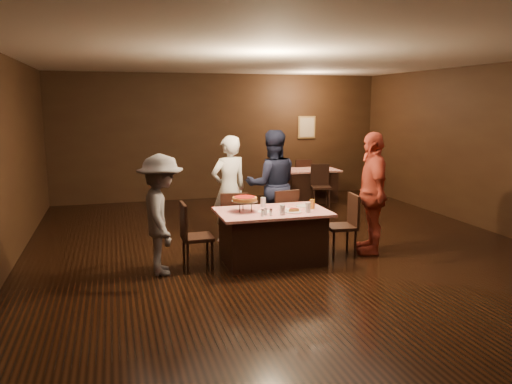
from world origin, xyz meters
TOP-DOWN VIEW (x-y plane):
  - room at (0.00, 0.01)m, footprint 10.00×10.04m
  - main_table at (-0.37, -0.20)m, footprint 1.60×1.00m
  - back_table at (1.88, 3.94)m, footprint 1.30×0.90m
  - chair_far_left at (-0.77, 0.55)m, footprint 0.49×0.49m
  - chair_far_right at (0.03, 0.55)m, footprint 0.47×0.47m
  - chair_end_left at (-1.47, -0.20)m, footprint 0.43×0.43m
  - chair_end_right at (0.73, -0.20)m, footprint 0.46×0.46m
  - chair_back_near at (1.88, 3.24)m, footprint 0.51×0.51m
  - chair_back_far at (1.88, 4.54)m, footprint 0.45×0.45m
  - diner_white_jacket at (-0.72, 1.08)m, footprint 0.75×0.60m
  - diner_navy_hoodie at (0.02, 1.05)m, footprint 0.98×0.80m
  - diner_grey_knit at (-1.97, -0.25)m, footprint 0.63×1.07m
  - diner_red_shirt at (1.25, -0.15)m, footprint 0.75×1.19m
  - pizza_stand at (-0.77, -0.15)m, footprint 0.38×0.38m
  - plate_with_slice at (-0.12, -0.38)m, footprint 0.25×0.25m
  - plate_empty at (0.18, -0.05)m, footprint 0.25×0.25m
  - glass_front_left at (-0.32, -0.50)m, footprint 0.08×0.08m
  - glass_front_right at (0.08, -0.45)m, footprint 0.08×0.08m
  - glass_amber at (0.23, -0.25)m, footprint 0.08×0.08m
  - glass_back at (-0.42, 0.10)m, footprint 0.08×0.08m
  - condiments at (-0.55, -0.48)m, footprint 0.17×0.10m
  - napkin_center at (-0.07, -0.20)m, footprint 0.19×0.19m
  - napkin_left at (-0.52, -0.25)m, footprint 0.21×0.21m

SIDE VIEW (x-z plane):
  - main_table at x=-0.37m, z-range 0.00..0.77m
  - back_table at x=1.88m, z-range 0.00..0.77m
  - chair_far_left at x=-0.77m, z-range 0.00..0.95m
  - chair_far_right at x=0.03m, z-range 0.00..0.95m
  - chair_end_left at x=-1.47m, z-range 0.00..0.95m
  - chair_end_right at x=0.73m, z-range 0.00..0.95m
  - chair_back_near at x=1.88m, z-range 0.00..0.95m
  - chair_back_far at x=1.88m, z-range 0.00..0.95m
  - napkin_center at x=-0.07m, z-range 0.77..0.78m
  - napkin_left at x=-0.52m, z-range 0.77..0.78m
  - plate_empty at x=0.18m, z-range 0.77..0.78m
  - plate_with_slice at x=-0.12m, z-range 0.76..0.83m
  - condiments at x=-0.55m, z-range 0.77..0.87m
  - diner_grey_knit at x=-1.97m, z-range 0.00..1.64m
  - glass_front_left at x=-0.32m, z-range 0.77..0.91m
  - glass_front_right at x=0.08m, z-range 0.77..0.91m
  - glass_amber at x=0.23m, z-range 0.77..0.91m
  - glass_back at x=-0.42m, z-range 0.77..0.91m
  - diner_white_jacket at x=-0.72m, z-range 0.00..1.78m
  - diner_navy_hoodie at x=0.02m, z-range 0.00..1.86m
  - diner_red_shirt at x=1.25m, z-range 0.00..1.88m
  - pizza_stand at x=-0.77m, z-range 0.84..1.06m
  - room at x=0.00m, z-range 0.63..3.65m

